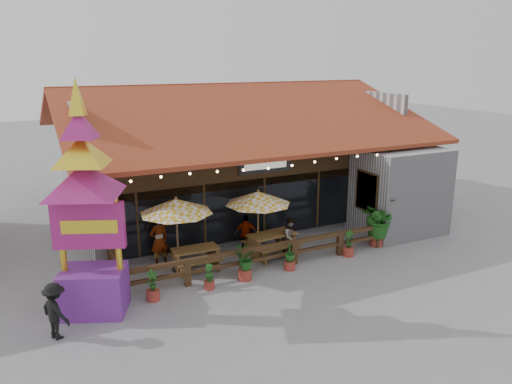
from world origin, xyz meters
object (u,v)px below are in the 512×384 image
umbrella_right (258,198)px  pedestrian (55,311)px  picnic_table_left (195,255)px  umbrella_left (176,206)px  thai_sign_tower (85,185)px  tropical_plant (378,218)px  picnic_table_right (272,240)px

umbrella_right → pedestrian: (-7.30, -2.75, -1.48)m
pedestrian → picnic_table_left: bearing=-90.1°
umbrella_left → umbrella_right: umbrella_left is taller
umbrella_right → thai_sign_tower: thai_sign_tower is taller
picnic_table_left → thai_sign_tower: size_ratio=0.23×
pedestrian → tropical_plant: bearing=-111.3°
picnic_table_right → umbrella_right: bearing=165.0°
picnic_table_right → pedestrian: 8.23m
picnic_table_left → tropical_plant: tropical_plant is taller
picnic_table_left → picnic_table_right: 3.00m
picnic_table_right → thai_sign_tower: bearing=-166.5°
umbrella_left → picnic_table_left: 1.92m
umbrella_left → picnic_table_right: umbrella_left is taller
umbrella_left → thai_sign_tower: (-3.08, -1.77, 1.48)m
umbrella_left → picnic_table_left: umbrella_left is taller
thai_sign_tower → pedestrian: thai_sign_tower is taller
tropical_plant → thai_sign_tower: bearing=-176.7°
picnic_table_right → tropical_plant: (4.19, -0.98, 0.55)m
tropical_plant → pedestrian: tropical_plant is taller
picnic_table_right → thai_sign_tower: thai_sign_tower is taller
umbrella_right → tropical_plant: umbrella_right is taller
thai_sign_tower → tropical_plant: size_ratio=3.68×
picnic_table_right → pedestrian: (-7.80, -2.61, 0.21)m
thai_sign_tower → pedestrian: (-1.14, -1.01, -3.05)m
pedestrian → umbrella_left: bearing=-85.7°
umbrella_left → pedestrian: bearing=-146.6°
picnic_table_right → thai_sign_tower: 7.59m
umbrella_right → picnic_table_right: bearing=-15.0°
umbrella_right → picnic_table_left: size_ratio=1.77×
picnic_table_right → tropical_plant: 4.34m
umbrella_right → tropical_plant: (4.69, -1.11, -1.13)m
umbrella_right → pedestrian: 7.94m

